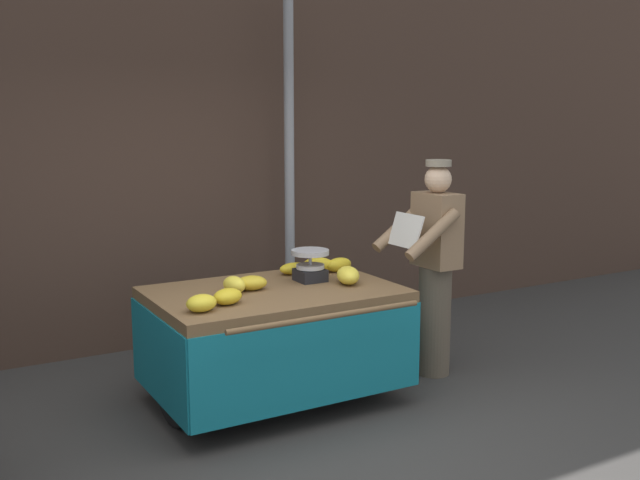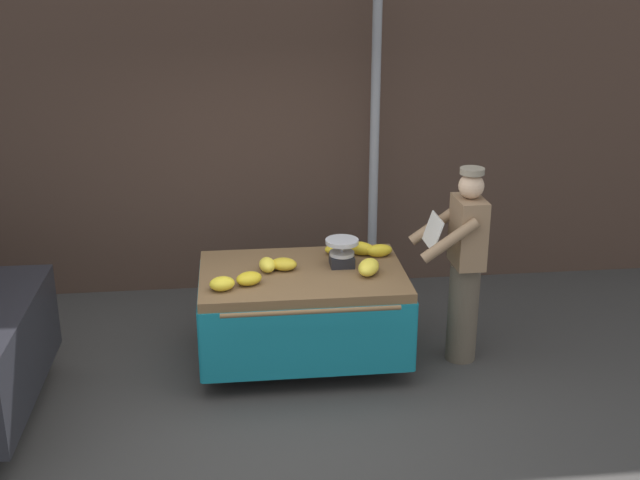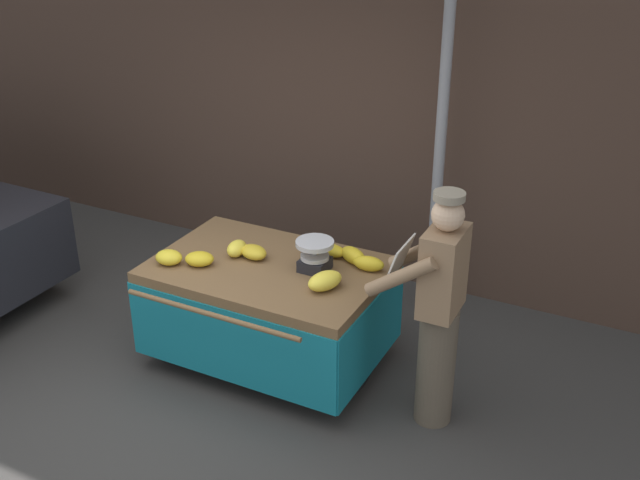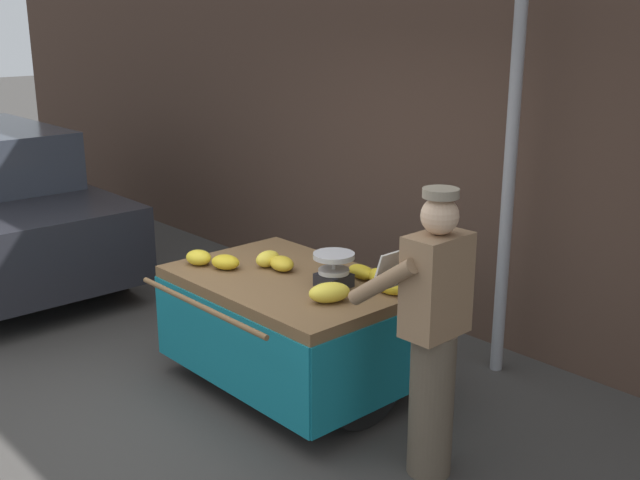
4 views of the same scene
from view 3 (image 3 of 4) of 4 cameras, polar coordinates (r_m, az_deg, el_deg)
ground_plane at (r=5.67m, az=-10.98°, el=-12.67°), size 60.00×60.00×0.00m
back_wall at (r=6.93m, az=1.65°, el=14.79°), size 16.00×0.24×4.32m
street_pole at (r=6.24m, az=8.97°, el=7.73°), size 0.09×0.09×3.17m
banana_cart at (r=5.81m, az=-3.84°, el=-3.78°), size 1.73×1.35×0.84m
weighing_scale at (r=5.57m, az=-0.39°, el=-1.16°), size 0.28×0.28×0.24m
banana_bunch_0 at (r=5.74m, az=-8.94°, el=-1.40°), size 0.26×0.23×0.10m
banana_bunch_1 at (r=5.79m, az=-4.95°, el=-0.90°), size 0.25×0.21×0.10m
banana_bunch_2 at (r=5.81m, az=0.83°, el=-0.76°), size 0.25×0.16×0.09m
banana_bunch_3 at (r=5.35m, az=0.37°, el=-3.05°), size 0.26×0.31×0.13m
banana_bunch_4 at (r=5.84m, az=-6.20°, el=-0.63°), size 0.16×0.22×0.12m
banana_bunch_5 at (r=5.71m, az=2.48°, el=-1.16°), size 0.27×0.22×0.12m
banana_bunch_6 at (r=5.60m, az=3.63°, el=-1.76°), size 0.24×0.14×0.11m
banana_bunch_7 at (r=5.79m, az=-11.16°, el=-1.27°), size 0.23×0.20×0.11m
vendor_person at (r=5.12m, az=8.75°, el=-5.17°), size 0.59×0.52×1.71m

